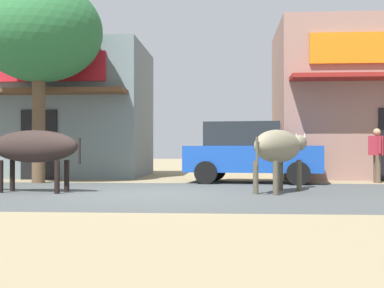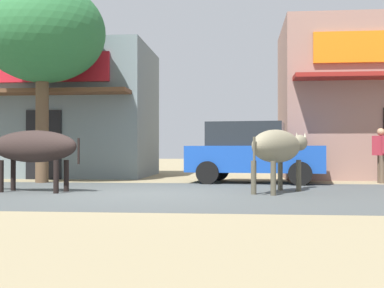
{
  "view_description": "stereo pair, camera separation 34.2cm",
  "coord_description": "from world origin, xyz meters",
  "px_view_note": "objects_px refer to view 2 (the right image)",
  "views": [
    {
      "loc": [
        1.68,
        -10.54,
        0.9
      ],
      "look_at": [
        0.85,
        1.43,
        1.03
      ],
      "focal_mm": 48.42,
      "sensor_mm": 36.0,
      "label": 1
    },
    {
      "loc": [
        2.02,
        -10.51,
        0.9
      ],
      "look_at": [
        0.85,
        1.43,
        1.03
      ],
      "focal_mm": 48.42,
      "sensor_mm": 36.0,
      "label": 2
    }
  ],
  "objects_px": {
    "parked_hatchback_car": "(253,152)",
    "pedestrian_by_shop": "(381,151)",
    "cow_far_dark": "(278,147)",
    "roadside_tree": "(42,33)",
    "cow_near_brown": "(31,147)"
  },
  "relations": [
    {
      "from": "roadside_tree",
      "to": "cow_near_brown",
      "type": "xyz_separation_m",
      "value": [
        0.97,
        -3.05,
        -3.13
      ]
    },
    {
      "from": "cow_near_brown",
      "to": "roadside_tree",
      "type": "bearing_deg",
      "value": 107.72
    },
    {
      "from": "parked_hatchback_car",
      "to": "pedestrian_by_shop",
      "type": "bearing_deg",
      "value": 2.54
    },
    {
      "from": "cow_far_dark",
      "to": "pedestrian_by_shop",
      "type": "xyz_separation_m",
      "value": [
        2.95,
        3.37,
        -0.1
      ]
    },
    {
      "from": "parked_hatchback_car",
      "to": "roadside_tree",
      "type": "bearing_deg",
      "value": -174.92
    },
    {
      "from": "roadside_tree",
      "to": "parked_hatchback_car",
      "type": "xyz_separation_m",
      "value": [
        5.74,
        0.51,
        -3.25
      ]
    },
    {
      "from": "cow_far_dark",
      "to": "pedestrian_by_shop",
      "type": "relative_size",
      "value": 1.59
    },
    {
      "from": "roadside_tree",
      "to": "parked_hatchback_car",
      "type": "bearing_deg",
      "value": 5.08
    },
    {
      "from": "roadside_tree",
      "to": "cow_near_brown",
      "type": "bearing_deg",
      "value": -72.28
    },
    {
      "from": "cow_far_dark",
      "to": "parked_hatchback_car",
      "type": "bearing_deg",
      "value": 98.15
    },
    {
      "from": "parked_hatchback_car",
      "to": "cow_far_dark",
      "type": "relative_size",
      "value": 1.63
    },
    {
      "from": "roadside_tree",
      "to": "cow_far_dark",
      "type": "height_order",
      "value": "roadside_tree"
    },
    {
      "from": "cow_near_brown",
      "to": "cow_far_dark",
      "type": "bearing_deg",
      "value": 3.75
    },
    {
      "from": "roadside_tree",
      "to": "cow_near_brown",
      "type": "relative_size",
      "value": 2.16
    },
    {
      "from": "cow_far_dark",
      "to": "pedestrian_by_shop",
      "type": "height_order",
      "value": "pedestrian_by_shop"
    }
  ]
}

